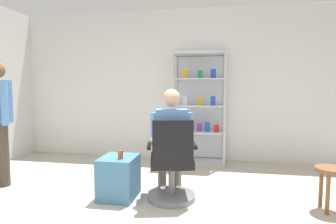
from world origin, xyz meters
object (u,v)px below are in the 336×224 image
at_px(display_cabinet_main, 199,108).
at_px(tea_glass, 121,155).
at_px(seated_shopkeeper, 171,138).
at_px(wooden_stool, 331,177).
at_px(office_chair, 172,168).
at_px(storage_crate, 119,177).

xyz_separation_m(display_cabinet_main, tea_glass, (-0.78, -1.83, -0.42)).
relative_size(seated_shopkeeper, wooden_stool, 2.75).
relative_size(office_chair, seated_shopkeeper, 0.74).
height_order(tea_glass, wooden_stool, tea_glass).
distance_m(office_chair, storage_crate, 0.65).
height_order(office_chair, tea_glass, office_chair).
height_order(office_chair, storage_crate, office_chair).
distance_m(seated_shopkeeper, tea_glass, 0.62).
distance_m(display_cabinet_main, wooden_stool, 2.34).
xyz_separation_m(storage_crate, tea_glass, (0.06, -0.08, 0.30)).
distance_m(office_chair, seated_shopkeeper, 0.36).
distance_m(storage_crate, tea_glass, 0.31).
xyz_separation_m(storage_crate, wooden_stool, (2.32, 0.05, 0.13)).
relative_size(office_chair, wooden_stool, 2.04).
bearing_deg(tea_glass, storage_crate, 123.34).
height_order(storage_crate, tea_glass, tea_glass).
height_order(office_chair, wooden_stool, office_chair).
relative_size(office_chair, tea_glass, 9.57).
xyz_separation_m(office_chair, seated_shopkeeper, (-0.04, 0.16, 0.32)).
bearing_deg(tea_glass, display_cabinet_main, 67.01).
distance_m(display_cabinet_main, office_chair, 1.84).
bearing_deg(seated_shopkeeper, wooden_stool, -3.86).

